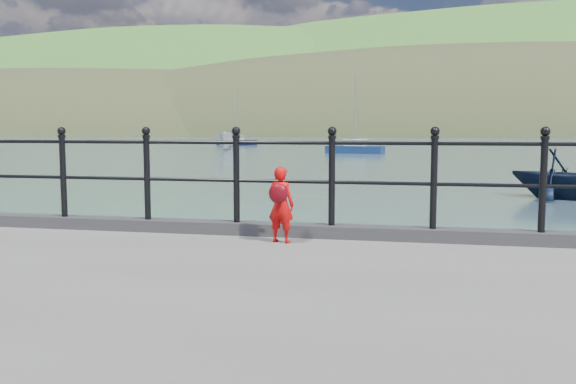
% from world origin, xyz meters
% --- Properties ---
extents(ground, '(600.00, 600.00, 0.00)m').
position_xyz_m(ground, '(0.00, 0.00, 0.00)').
color(ground, '#2D4251').
rests_on(ground, ground).
extents(kerb, '(60.00, 0.30, 0.15)m').
position_xyz_m(kerb, '(0.00, -0.15, 1.07)').
color(kerb, '#28282B').
rests_on(kerb, quay).
extents(railing, '(18.11, 0.11, 1.20)m').
position_xyz_m(railing, '(0.00, -0.15, 1.82)').
color(railing, black).
rests_on(railing, kerb).
extents(far_shore, '(830.00, 200.00, 156.00)m').
position_xyz_m(far_shore, '(38.34, 239.41, -22.57)').
color(far_shore, '#333A21').
rests_on(far_shore, ground).
extents(child, '(0.37, 0.33, 0.89)m').
position_xyz_m(child, '(0.07, -0.61, 1.46)').
color(child, red).
rests_on(child, quay).
extents(launch_white, '(2.68, 5.37, 1.98)m').
position_xyz_m(launch_white, '(-18.29, 55.12, 0.99)').
color(launch_white, silver).
rests_on(launch_white, ground).
extents(launch_navy, '(4.14, 4.02, 1.67)m').
position_xyz_m(launch_navy, '(6.20, 14.04, 0.83)').
color(launch_navy, black).
rests_on(launch_navy, ground).
extents(sailboat_left, '(5.67, 2.42, 7.88)m').
position_xyz_m(sailboat_left, '(-23.01, 74.45, 0.34)').
color(sailboat_left, black).
rests_on(sailboat_left, ground).
extents(sailboat_port, '(5.53, 2.65, 7.80)m').
position_xyz_m(sailboat_port, '(-4.02, 49.39, 0.34)').
color(sailboat_port, navy).
rests_on(sailboat_port, ground).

